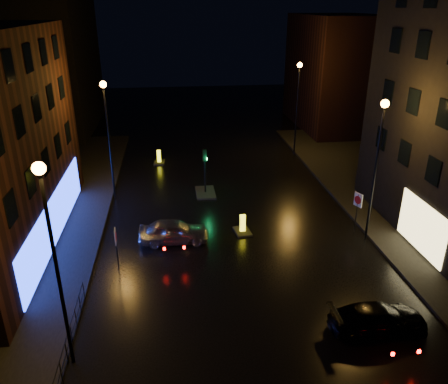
{
  "coord_description": "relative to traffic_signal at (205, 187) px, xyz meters",
  "views": [
    {
      "loc": [
        -3.52,
        -15.8,
        13.01
      ],
      "look_at": [
        -0.59,
        7.64,
        2.8
      ],
      "focal_mm": 35.0,
      "sensor_mm": 36.0,
      "label": 1
    }
  ],
  "objects": [
    {
      "name": "building_far_left",
      "position": [
        -14.8,
        21.0,
        6.5
      ],
      "size": [
        8.0,
        16.0,
        14.0
      ],
      "primitive_type": "cube",
      "color": "black",
      "rests_on": "ground"
    },
    {
      "name": "pavement_right",
      "position": [
        15.2,
        -6.0,
        -0.43
      ],
      "size": [
        12.0,
        44.0,
        0.15
      ],
      "primitive_type": "cube",
      "color": "black",
      "rests_on": "ground"
    },
    {
      "name": "bollard_near",
      "position": [
        1.76,
        -6.32,
        -0.24
      ],
      "size": [
        1.09,
        1.47,
        1.19
      ],
      "rotation": [
        0.0,
        0.0,
        0.14
      ],
      "color": "black",
      "rests_on": "ground"
    },
    {
      "name": "road_sign_right",
      "position": [
        8.64,
        -7.13,
        1.46
      ],
      "size": [
        0.29,
        0.61,
        2.61
      ],
      "rotation": [
        0.0,
        0.0,
        3.52
      ],
      "color": "black",
      "rests_on": "ground"
    },
    {
      "name": "ground",
      "position": [
        1.2,
        -14.0,
        -0.5
      ],
      "size": [
        120.0,
        120.0,
        0.0
      ],
      "primitive_type": "plane",
      "color": "black",
      "rests_on": "ground"
    },
    {
      "name": "street_lamp_rnear",
      "position": [
        9.0,
        -8.0,
        5.06
      ],
      "size": [
        0.44,
        0.44,
        8.37
      ],
      "color": "black",
      "rests_on": "ground"
    },
    {
      "name": "street_lamp_lfar",
      "position": [
        -6.6,
        -0.0,
        5.06
      ],
      "size": [
        0.44,
        0.44,
        8.37
      ],
      "color": "black",
      "rests_on": "ground"
    },
    {
      "name": "street_lamp_rfar",
      "position": [
        9.0,
        8.0,
        5.06
      ],
      "size": [
        0.44,
        0.44,
        8.37
      ],
      "color": "black",
      "rests_on": "ground"
    },
    {
      "name": "road_sign_left",
      "position": [
        -5.43,
        -9.62,
        1.32
      ],
      "size": [
        0.1,
        0.59,
        2.43
      ],
      "rotation": [
        0.0,
        0.0,
        0.07
      ],
      "color": "black",
      "rests_on": "ground"
    },
    {
      "name": "dark_sedan",
      "position": [
        6.1,
        -15.77,
        0.11
      ],
      "size": [
        4.24,
        1.73,
        1.23
      ],
      "primitive_type": "imported",
      "rotation": [
        0.0,
        0.0,
        1.57
      ],
      "color": "black",
      "rests_on": "ground"
    },
    {
      "name": "guard_railing",
      "position": [
        -6.8,
        -15.0,
        0.24
      ],
      "size": [
        0.05,
        6.04,
        1.0
      ],
      "color": "black",
      "rests_on": "ground"
    },
    {
      "name": "street_lamp_lnear",
      "position": [
        -6.6,
        -16.0,
        5.06
      ],
      "size": [
        0.44,
        0.44,
        8.37
      ],
      "color": "black",
      "rests_on": "ground"
    },
    {
      "name": "bollard_far",
      "position": [
        -3.49,
        7.22,
        -0.24
      ],
      "size": [
        1.02,
        1.43,
        1.19
      ],
      "rotation": [
        0.0,
        0.0,
        -0.09
      ],
      "color": "black",
      "rests_on": "ground"
    },
    {
      "name": "traffic_signal",
      "position": [
        0.0,
        0.0,
        0.0
      ],
      "size": [
        1.4,
        2.4,
        3.45
      ],
      "color": "black",
      "rests_on": "ground"
    },
    {
      "name": "silver_hatchback",
      "position": [
        -2.46,
        -6.96,
        0.19
      ],
      "size": [
        4.12,
        1.73,
        1.39
      ],
      "primitive_type": "imported",
      "rotation": [
        0.0,
        0.0,
        1.55
      ],
      "color": "#B0B2B8",
      "rests_on": "ground"
    },
    {
      "name": "building_far_right",
      "position": [
        16.2,
        18.0,
        5.5
      ],
      "size": [
        8.0,
        14.0,
        12.0
      ],
      "primitive_type": "cube",
      "color": "black",
      "rests_on": "ground"
    }
  ]
}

